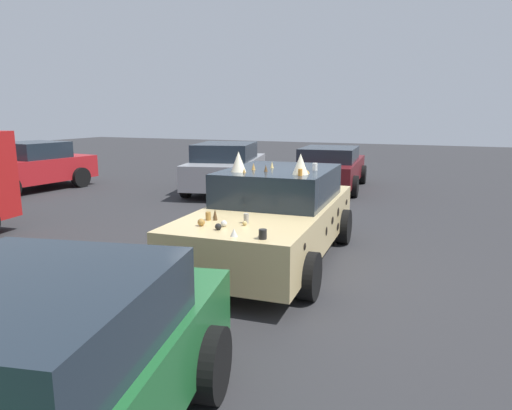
{
  "coord_description": "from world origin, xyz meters",
  "views": [
    {
      "loc": [
        -6.81,
        -2.6,
        2.38
      ],
      "look_at": [
        0.0,
        0.3,
        0.9
      ],
      "focal_mm": 32.39,
      "sensor_mm": 36.0,
      "label": 1
    }
  ],
  "objects_px": {
    "parked_sedan_near_right": "(330,167)",
    "parked_sedan_behind_left": "(227,167)",
    "parked_sedan_row_back_far": "(28,167)",
    "art_car_decorated": "(275,215)",
    "parked_sedan_far_right": "(7,398)"
  },
  "relations": [
    {
      "from": "art_car_decorated",
      "to": "parked_sedan_far_right",
      "type": "relative_size",
      "value": 1.05
    },
    {
      "from": "parked_sedan_row_back_far",
      "to": "parked_sedan_far_right",
      "type": "height_order",
      "value": "parked_sedan_row_back_far"
    },
    {
      "from": "art_car_decorated",
      "to": "parked_sedan_row_back_far",
      "type": "distance_m",
      "value": 10.11
    },
    {
      "from": "art_car_decorated",
      "to": "parked_sedan_behind_left",
      "type": "distance_m",
      "value": 6.88
    },
    {
      "from": "parked_sedan_near_right",
      "to": "parked_sedan_far_right",
      "type": "distance_m",
      "value": 12.65
    },
    {
      "from": "parked_sedan_near_right",
      "to": "parked_sedan_far_right",
      "type": "relative_size",
      "value": 1.04
    },
    {
      "from": "parked_sedan_near_right",
      "to": "parked_sedan_behind_left",
      "type": "distance_m",
      "value": 3.27
    },
    {
      "from": "parked_sedan_far_right",
      "to": "parked_sedan_behind_left",
      "type": "relative_size",
      "value": 0.95
    },
    {
      "from": "parked_sedan_near_right",
      "to": "parked_sedan_far_right",
      "type": "xyz_separation_m",
      "value": [
        -12.59,
        -1.17,
        -0.0
      ]
    },
    {
      "from": "parked_sedan_near_right",
      "to": "parked_sedan_row_back_far",
      "type": "bearing_deg",
      "value": 109.44
    },
    {
      "from": "parked_sedan_near_right",
      "to": "parked_sedan_row_back_far",
      "type": "relative_size",
      "value": 1.09
    },
    {
      "from": "parked_sedan_behind_left",
      "to": "parked_sedan_far_right",
      "type": "bearing_deg",
      "value": -173.9
    },
    {
      "from": "parked_sedan_behind_left",
      "to": "parked_sedan_row_back_far",
      "type": "bearing_deg",
      "value": 97.84
    },
    {
      "from": "parked_sedan_far_right",
      "to": "parked_sedan_behind_left",
      "type": "bearing_deg",
      "value": -172.22
    },
    {
      "from": "parked_sedan_near_right",
      "to": "parked_sedan_behind_left",
      "type": "height_order",
      "value": "parked_sedan_behind_left"
    }
  ]
}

